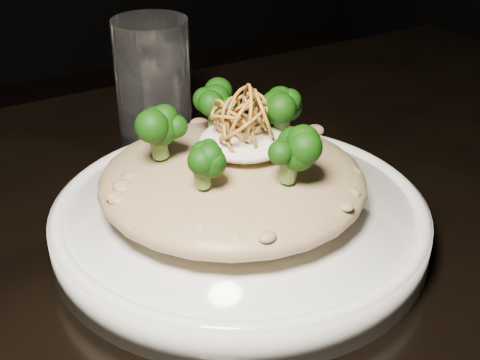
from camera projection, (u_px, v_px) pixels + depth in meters
name	position (u px, v px, depth m)	size (l,w,h in m)	color
table	(285.00, 317.00, 0.59)	(1.10, 0.80, 0.75)	black
plate	(240.00, 222.00, 0.55)	(0.30, 0.30, 0.03)	white
risotto	(233.00, 180.00, 0.53)	(0.21, 0.21, 0.05)	brown
broccoli	(233.00, 128.00, 0.50)	(0.13, 0.13, 0.05)	black
cheese	(244.00, 140.00, 0.51)	(0.07, 0.07, 0.02)	white
shallots	(242.00, 107.00, 0.50)	(0.06, 0.06, 0.04)	brown
drinking_glass	(153.00, 84.00, 0.68)	(0.08, 0.08, 0.13)	white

